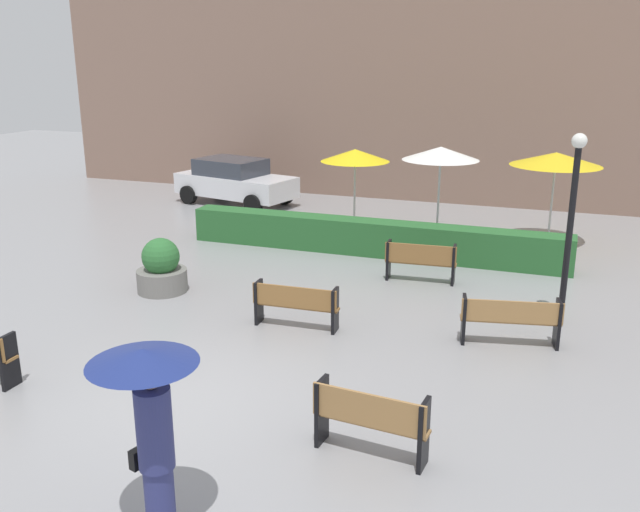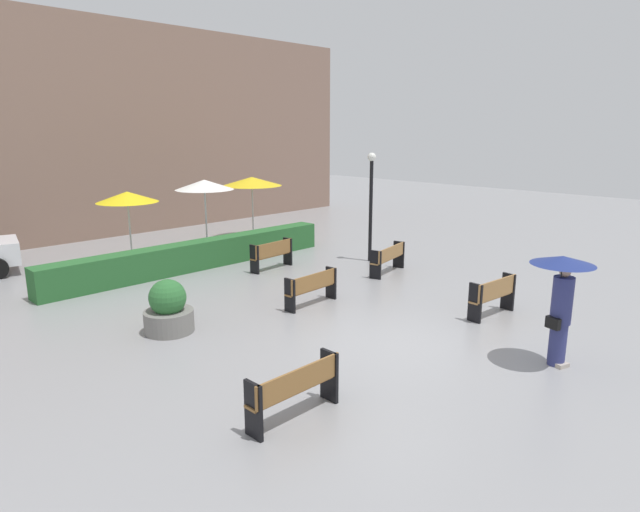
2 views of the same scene
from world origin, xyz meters
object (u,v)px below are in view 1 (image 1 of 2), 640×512
Objects in this scene: bench_near_right at (370,418)px; bench_back_row at (421,260)px; patio_umbrella_yellow at (355,155)px; pedestrian_with_umbrella at (150,410)px; bench_far_right at (511,318)px; planter_pot at (161,269)px; patio_umbrella_white at (441,154)px; patio_umbrella_yellow_far at (556,159)px; bench_mid_center at (296,303)px; lamp_post at (572,209)px; parked_car at (235,181)px.

bench_back_row is (-0.85, 7.18, -0.02)m from bench_near_right.
pedestrian_with_umbrella is at bearing -81.91° from patio_umbrella_yellow.
planter_pot is (-7.42, 0.39, -0.01)m from bench_far_right.
patio_umbrella_white reaches higher than patio_umbrella_yellow_far.
pedestrian_with_umbrella is 13.49m from patio_umbrella_yellow.
patio_umbrella_yellow is at bearing 125.19° from bench_back_row.
patio_umbrella_white is at bearing 87.00° from pedestrian_with_umbrella.
patio_umbrella_yellow_far reaches higher than bench_far_right.
patio_umbrella_yellow is (-3.65, 11.15, 1.68)m from bench_near_right.
lamp_post is (4.73, 2.02, 1.75)m from bench_mid_center.
bench_mid_center is 1.02× the size of bench_back_row.
patio_umbrella_yellow is at bearing 98.09° from pedestrian_with_umbrella.
patio_umbrella_yellow_far is at bearing 86.78° from bench_far_right.
patio_umbrella_white is at bearing -161.01° from patio_umbrella_yellow_far.
bench_mid_center is 3.88m from bench_back_row.
lamp_post is 5.86m from patio_umbrella_white.
bench_far_right is at bearing 71.83° from bench_near_right.
patio_umbrella_yellow reaches higher than bench_mid_center.
patio_umbrella_yellow_far is at bearing 61.28° from bench_mid_center.
planter_pot is at bearing 165.00° from bench_mid_center.
patio_umbrella_yellow_far is at bearing 18.99° from patio_umbrella_white.
patio_umbrella_yellow is 0.54× the size of parked_car.
pedestrian_with_umbrella is 0.48× the size of parked_car.
lamp_post is (0.84, 1.46, 1.74)m from bench_far_right.
bench_back_row is at bearing 64.78° from bench_mid_center.
planter_pot reaches higher than bench_far_right.
patio_umbrella_yellow is (2.39, 6.54, 1.72)m from planter_pot.
planter_pot is at bearing -138.65° from patio_umbrella_yellow_far.
pedestrian_with_umbrella is 0.85× the size of patio_umbrella_yellow_far.
pedestrian_with_umbrella reaches higher than planter_pot.
pedestrian_with_umbrella is at bearing -104.54° from patio_umbrella_yellow_far.
parked_car is (-10.90, 7.68, -1.44)m from lamp_post.
parked_car is at bearing 106.77° from planter_pot.
planter_pot is 8.52m from lamp_post.
patio_umbrella_yellow_far is (2.64, 4.33, 1.82)m from bench_back_row.
bench_back_row is at bearing 154.11° from lamp_post.
bench_far_right is at bearing -52.89° from bench_back_row.
bench_mid_center is at bearing 97.28° from pedestrian_with_umbrella.
lamp_post is at bearing 63.14° from pedestrian_with_umbrella.
planter_pot is 0.27× the size of parked_car.
patio_umbrella_white is (-3.32, 4.83, 0.23)m from lamp_post.
lamp_post is 13.42m from parked_car.
patio_umbrella_yellow_far reaches higher than bench_back_row.
bench_back_row is at bearing 26.29° from planter_pot.
patio_umbrella_white is (-0.24, 3.34, 1.96)m from bench_back_row.
lamp_post reaches higher than pedestrian_with_umbrella.
patio_umbrella_yellow is (-5.04, 6.93, 1.71)m from bench_far_right.
parked_car is (-7.83, 6.19, 0.29)m from bench_back_row.
patio_umbrella_yellow_far is at bearing 58.59° from bench_back_row.
patio_umbrella_white is at bearing 111.49° from bench_far_right.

